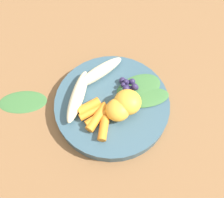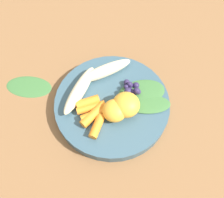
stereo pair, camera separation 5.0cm
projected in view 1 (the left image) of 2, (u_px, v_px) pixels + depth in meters
The scene contains 15 objects.
ground_plane at pixel (112, 107), 0.53m from camera, with size 2.40×2.40×0.00m, color brown.
bowl at pixel (112, 104), 0.52m from camera, with size 0.24×0.24×0.03m, color #385666.
banana_peeled_left at pixel (78, 96), 0.50m from camera, with size 0.13×0.03×0.03m, color beige.
banana_peeled_right at pixel (99, 73), 0.53m from camera, with size 0.13×0.03×0.03m, color beige.
orange_segment_near at pixel (128, 102), 0.48m from camera, with size 0.06×0.06×0.04m, color #F4A833.
orange_segment_far at pixel (118, 110), 0.48m from camera, with size 0.05×0.05×0.04m, color #F4A833.
carrot_front at pixel (89, 107), 0.49m from camera, with size 0.02×0.02×0.05m, color orange.
carrot_mid_left at pixel (93, 111), 0.49m from camera, with size 0.01×0.01×0.06m, color orange.
carrot_mid_right at pixel (96, 118), 0.48m from camera, with size 0.02×0.02×0.05m, color orange.
carrot_rear at pixel (99, 119), 0.48m from camera, with size 0.02×0.02×0.06m, color orange.
carrot_small at pixel (104, 128), 0.47m from camera, with size 0.02×0.02×0.05m, color orange.
blueberry_pile at pixel (128, 85), 0.51m from camera, with size 0.05×0.04×0.03m.
kale_leaf_left at pixel (147, 98), 0.51m from camera, with size 0.09×0.04×0.01m, color #3D7038.
kale_leaf_right at pixel (139, 88), 0.52m from camera, with size 0.10×0.06×0.01m, color #3D7038.
kale_leaf_stray at pixel (23, 101), 0.53m from camera, with size 0.11×0.06×0.01m, color #3D7038.
Camera 1 is at (0.14, -0.20, 0.47)m, focal length 38.59 mm.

